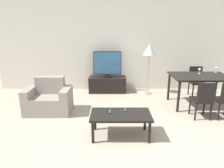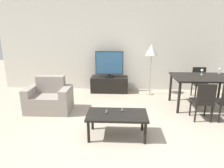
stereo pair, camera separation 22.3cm
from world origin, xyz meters
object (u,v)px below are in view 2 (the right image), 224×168
(armchair, at_px, (49,99))
(dining_chair_far, at_px, (199,81))
(coffee_table, at_px, (117,116))
(dining_table, at_px, (202,80))
(floor_lamp, at_px, (152,52))
(dining_chair_near, at_px, (203,100))
(wine_glass_left, at_px, (220,70))
(remote_secondary, at_px, (122,110))
(tv, at_px, (109,64))
(tv_stand, at_px, (109,84))
(remote_primary, at_px, (106,112))
(wine_glass_center, at_px, (202,71))

(armchair, distance_m, dining_chair_far, 4.08)
(coffee_table, height_order, dining_table, dining_table)
(floor_lamp, bearing_deg, dining_table, -40.13)
(armchair, height_order, dining_chair_near, dining_chair_near)
(wine_glass_left, bearing_deg, dining_chair_near, -125.00)
(coffee_table, bearing_deg, wine_glass_left, 35.77)
(floor_lamp, distance_m, remote_secondary, 2.55)
(tv, relative_size, dining_chair_near, 0.99)
(coffee_table, bearing_deg, armchair, 146.26)
(armchair, xyz_separation_m, tv_stand, (1.33, 1.53, -0.06))
(dining_table, distance_m, remote_primary, 2.65)
(remote_primary, bearing_deg, dining_chair_near, 18.27)
(remote_primary, xyz_separation_m, wine_glass_center, (2.27, 1.63, 0.43))
(armchair, distance_m, remote_secondary, 1.96)
(dining_chair_near, bearing_deg, wine_glass_center, 73.34)
(wine_glass_left, bearing_deg, remote_secondary, -145.67)
(dining_chair_far, height_order, remote_primary, dining_chair_far)
(tv_stand, distance_m, dining_table, 2.61)
(tv, relative_size, floor_lamp, 0.56)
(remote_secondary, bearing_deg, remote_primary, -162.52)
(armchair, bearing_deg, floor_lamp, 28.12)
(remote_primary, relative_size, wine_glass_center, 1.03)
(floor_lamp, height_order, remote_primary, floor_lamp)
(floor_lamp, xyz_separation_m, remote_primary, (-1.10, -2.37, -0.81))
(dining_chair_far, distance_m, floor_lamp, 1.58)
(tv_stand, bearing_deg, wine_glass_left, -14.82)
(tv, xyz_separation_m, remote_secondary, (0.39, -2.45, -0.41))
(dining_chair_far, relative_size, wine_glass_left, 5.73)
(tv_stand, height_order, dining_table, dining_table)
(dining_chair_far, xyz_separation_m, wine_glass_left, (0.30, -0.42, 0.41))
(remote_secondary, bearing_deg, dining_chair_near, 18.41)
(tv, distance_m, floor_lamp, 1.28)
(dining_chair_near, height_order, floor_lamp, floor_lamp)
(tv_stand, distance_m, wine_glass_left, 3.04)
(tv_stand, relative_size, wine_glass_center, 7.62)
(dining_chair_near, height_order, remote_secondary, dining_chair_near)
(dining_table, distance_m, wine_glass_center, 0.28)
(dining_chair_near, bearing_deg, remote_secondary, -161.59)
(tv_stand, bearing_deg, dining_table, -25.66)
(remote_secondary, xyz_separation_m, wine_glass_center, (1.98, 1.54, 0.43))
(armchair, xyz_separation_m, tv, (1.33, 1.53, 0.56))
(armchair, relative_size, tv_stand, 0.92)
(tv_stand, relative_size, tv, 1.34)
(tv_stand, height_order, coffee_table, tv_stand)
(dining_table, bearing_deg, tv, 154.39)
(dining_table, bearing_deg, dining_chair_far, 72.52)
(wine_glass_center, bearing_deg, dining_chair_far, 71.13)
(dining_chair_far, xyz_separation_m, floor_lamp, (-1.36, 0.16, 0.80))
(dining_chair_near, bearing_deg, dining_chair_far, 72.52)
(armchair, distance_m, wine_glass_left, 4.31)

